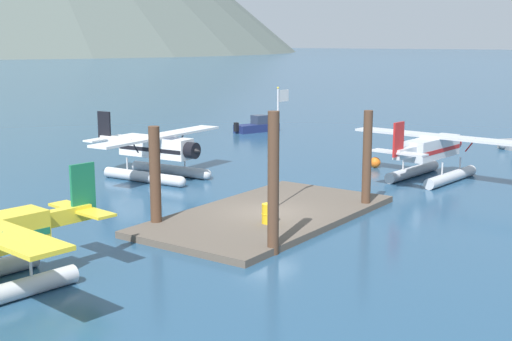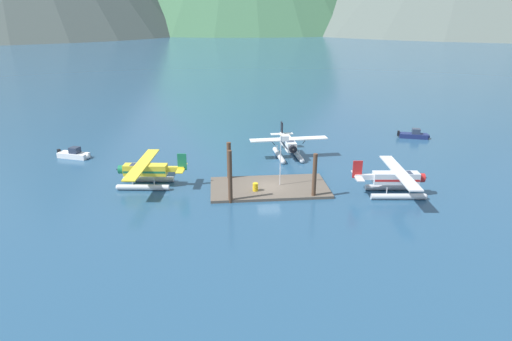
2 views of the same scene
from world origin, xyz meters
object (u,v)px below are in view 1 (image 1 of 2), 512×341
at_px(seaplane_silver_stbd_aft, 433,154).
at_px(boat_navy_open_east, 258,126).
at_px(flagpole, 279,132).
at_px(mooring_buoy, 375,162).
at_px(seaplane_white_bow_right, 156,153).
at_px(fuel_drum, 268,214).

relative_size(seaplane_silver_stbd_aft, boat_navy_open_east, 2.22).
distance_m(flagpole, seaplane_silver_stbd_aft, 12.47).
height_order(mooring_buoy, seaplane_white_bow_right, seaplane_white_bow_right).
xyz_separation_m(flagpole, boat_navy_open_east, (23.74, 17.95, -3.42)).
relative_size(fuel_drum, seaplane_silver_stbd_aft, 0.08).
distance_m(seaplane_silver_stbd_aft, seaplane_white_bow_right, 16.53).
bearing_deg(fuel_drum, flagpole, 25.47).
relative_size(fuel_drum, seaplane_white_bow_right, 0.08).
xyz_separation_m(mooring_buoy, boat_navy_open_east, (10.33, 16.68, 0.14)).
bearing_deg(seaplane_white_bow_right, seaplane_silver_stbd_aft, -55.79).
xyz_separation_m(flagpole, seaplane_silver_stbd_aft, (11.83, -3.18, -2.33)).
bearing_deg(fuel_drum, boat_navy_open_east, 35.93).
xyz_separation_m(seaplane_white_bow_right, boat_navy_open_east, (21.21, 7.46, -1.09)).
bearing_deg(boat_navy_open_east, seaplane_white_bow_right, -160.62).
xyz_separation_m(fuel_drum, seaplane_silver_stbd_aft, (14.84, -1.75, 0.84)).
bearing_deg(flagpole, seaplane_white_bow_right, 76.43).
bearing_deg(seaplane_white_bow_right, fuel_drum, -114.94).
xyz_separation_m(seaplane_silver_stbd_aft, boat_navy_open_east, (11.91, 21.13, -1.09)).
bearing_deg(fuel_drum, seaplane_white_bow_right, 65.06).
bearing_deg(seaplane_white_bow_right, boat_navy_open_east, 19.38).
relative_size(seaplane_white_bow_right, boat_navy_open_east, 2.22).
xyz_separation_m(fuel_drum, boat_navy_open_east, (26.76, 19.39, -0.25)).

